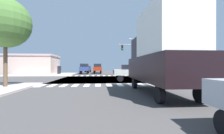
# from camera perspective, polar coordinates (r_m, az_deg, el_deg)

# --- Properties ---
(ground) EXTENTS (90.00, 90.00, 0.05)m
(ground) POSITION_cam_1_polar(r_m,az_deg,el_deg) (21.38, -0.35, -4.40)
(ground) COLOR #423F3F
(sidewalk_corner_ne) EXTENTS (12.00, 12.00, 0.14)m
(sidewalk_corner_ne) POSITION_cam_1_polar(r_m,az_deg,el_deg) (36.38, 18.96, -2.39)
(sidewalk_corner_ne) COLOR #B2ADA3
(sidewalk_corner_ne) RESTS_ON ground
(sidewalk_corner_nw) EXTENTS (12.00, 12.00, 0.14)m
(sidewalk_corner_nw) POSITION_cam_1_polar(r_m,az_deg,el_deg) (35.16, -23.66, -2.48)
(sidewalk_corner_nw) COLOR #B9ACA8
(sidewalk_corner_nw) RESTS_ON ground
(crosswalk_near) EXTENTS (13.50, 2.00, 0.01)m
(crosswalk_near) POSITION_cam_1_polar(r_m,az_deg,el_deg) (14.12, 0.97, -6.61)
(crosswalk_near) COLOR white
(crosswalk_near) RESTS_ON ground
(crosswalk_far) EXTENTS (13.50, 2.00, 0.01)m
(crosswalk_far) POSITION_cam_1_polar(r_m,az_deg,el_deg) (28.63, -1.99, -3.20)
(crosswalk_far) COLOR white
(crosswalk_far) RESTS_ON ground
(traffic_signal_mast) EXTENTS (6.01, 0.55, 6.20)m
(traffic_signal_mast) POSITION_cam_1_polar(r_m,az_deg,el_deg) (29.67, 9.33, 5.74)
(traffic_signal_mast) COLOR gray
(traffic_signal_mast) RESTS_ON ground
(street_lamp) EXTENTS (1.78, 0.32, 9.16)m
(street_lamp) POSITION_cam_1_polar(r_m,az_deg,el_deg) (41.26, 8.25, 5.30)
(street_lamp) COLOR gray
(street_lamp) RESTS_ON ground
(bank_building) EXTENTS (13.22, 8.00, 4.31)m
(bank_building) POSITION_cam_1_polar(r_m,az_deg,el_deg) (39.77, -28.00, 0.83)
(bank_building) COLOR #BEA094
(bank_building) RESTS_ON ground
(sidewalk_tree) EXTENTS (3.75, 3.75, 6.88)m
(sidewalk_tree) POSITION_cam_1_polar(r_m,az_deg,el_deg) (14.75, -34.66, 13.14)
(sidewalk_tree) COLOR brown
(sidewalk_tree) RESTS_ON ground
(pickup_nearside_1) EXTENTS (2.00, 5.10, 2.35)m
(pickup_nearside_1) POSITION_cam_1_polar(r_m,az_deg,el_deg) (45.18, -5.26, -0.35)
(pickup_nearside_1) COLOR black
(pickup_nearside_1) RESTS_ON ground
(sedan_crossing_1) EXTENTS (4.30, 1.80, 1.88)m
(sedan_crossing_1) POSITION_cam_1_polar(r_m,az_deg,el_deg) (18.17, 7.32, -1.59)
(sedan_crossing_1) COLOR black
(sedan_crossing_1) RESTS_ON ground
(suv_leading_2) EXTENTS (4.60, 1.96, 2.34)m
(suv_leading_2) POSITION_cam_1_polar(r_m,az_deg,el_deg) (31.58, 33.54, -0.38)
(suv_leading_2) COLOR black
(suv_leading_2) RESTS_ON ground
(suv_trailing_3) EXTENTS (1.96, 4.60, 2.34)m
(suv_trailing_3) POSITION_cam_1_polar(r_m,az_deg,el_deg) (37.16, -5.35, -0.29)
(suv_trailing_3) COLOR black
(suv_trailing_3) RESTS_ON ground
(suv_middle_4) EXTENTS (1.96, 4.60, 2.34)m
(suv_middle_4) POSITION_cam_1_polar(r_m,az_deg,el_deg) (36.15, -10.13, -0.30)
(suv_middle_4) COLOR black
(suv_middle_4) RESTS_ON ground
(box_truck_outer_1) EXTENTS (2.40, 7.20, 4.85)m
(box_truck_outer_1) POSITION_cam_1_polar(r_m,az_deg,el_deg) (9.70, 17.50, 5.48)
(box_truck_outer_1) COLOR black
(box_truck_outer_1) RESTS_ON ground
(sedan_inner_3) EXTENTS (1.80, 4.30, 1.88)m
(sedan_inner_3) POSITION_cam_1_polar(r_m,az_deg,el_deg) (47.29, -8.88, -0.54)
(sedan_inner_3) COLOR black
(sedan_inner_3) RESTS_ON ground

